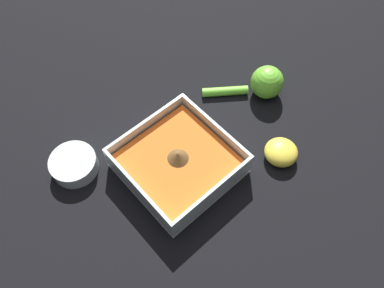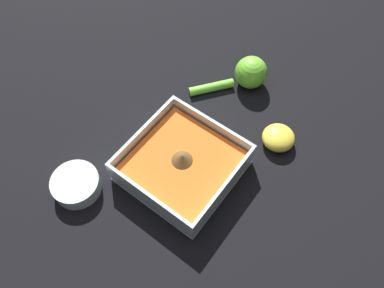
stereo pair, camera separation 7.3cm
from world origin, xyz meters
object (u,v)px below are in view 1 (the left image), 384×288
at_px(square_dish, 178,163).
at_px(lemon_squeezer, 262,82).
at_px(lemon_half, 281,152).
at_px(spice_bowl, 74,165).

height_order(square_dish, lemon_squeezer, lemon_squeezer).
bearing_deg(lemon_half, lemon_squeezer, -123.65).
bearing_deg(square_dish, lemon_half, 145.63).
bearing_deg(lemon_squeezer, lemon_half, -86.32).
bearing_deg(spice_bowl, square_dish, 137.74).
xyz_separation_m(square_dish, lemon_half, (-0.17, 0.11, -0.00)).
distance_m(square_dish, lemon_squeezer, 0.26).
xyz_separation_m(spice_bowl, lemon_squeezer, (-0.41, 0.11, 0.02)).
bearing_deg(lemon_squeezer, square_dish, -137.05).
bearing_deg(lemon_half, spice_bowl, -38.31).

